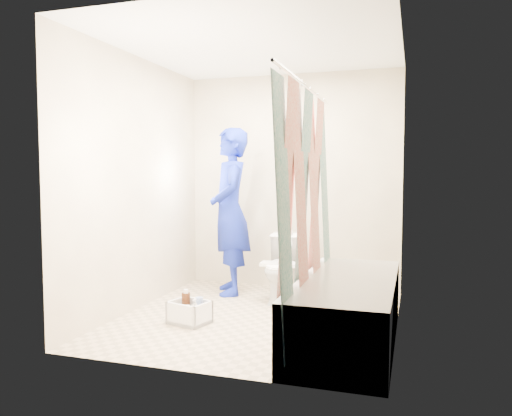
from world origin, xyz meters
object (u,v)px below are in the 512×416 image
(plumber, at_px, (230,211))
(cleaning_caddy, at_px, (190,313))
(toilet, at_px, (283,268))
(bathtub, at_px, (347,309))

(plumber, bearing_deg, cleaning_caddy, -22.73)
(toilet, relative_size, plumber, 0.37)
(plumber, distance_m, cleaning_caddy, 1.39)
(bathtub, height_order, cleaning_caddy, bathtub)
(toilet, height_order, plumber, plumber)
(plumber, xyz_separation_m, cleaning_caddy, (0.06, -1.14, -0.80))
(bathtub, height_order, toilet, toilet)
(bathtub, xyz_separation_m, cleaning_caddy, (-1.36, 0.09, -0.18))
(plumber, bearing_deg, toilet, 53.35)
(cleaning_caddy, bearing_deg, bathtub, 10.93)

